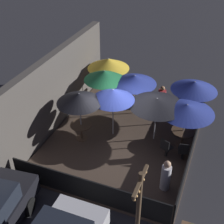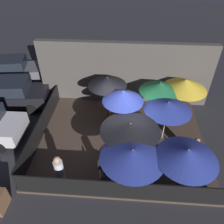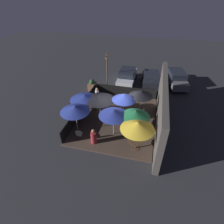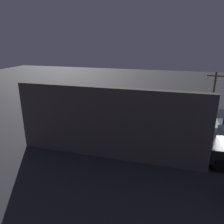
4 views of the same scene
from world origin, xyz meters
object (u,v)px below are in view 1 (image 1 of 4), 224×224
patio_umbrella_6 (105,75)px  patio_chair_1 (182,101)px  patio_umbrella_2 (187,108)px  patio_umbrella_3 (157,102)px  patio_umbrella_1 (79,98)px  dining_table_0 (109,87)px  patron_0 (162,97)px  patio_umbrella_4 (194,86)px  patron_1 (166,176)px  dining_table_2 (183,133)px  patio_umbrella_5 (135,79)px  patio_chair_2 (183,151)px  patio_umbrella_7 (113,95)px  light_post (138,218)px  patio_umbrella_0 (108,63)px  dining_table_1 (81,127)px  patio_chair_0 (166,147)px

patio_umbrella_6 → patio_chair_1: patio_umbrella_6 is taller
patio_umbrella_2 → patio_umbrella_6: 4.29m
patio_umbrella_3 → patio_umbrella_1: bearing=110.9°
dining_table_0 → patron_0: size_ratio=0.86×
patio_umbrella_4 → patio_umbrella_6: 4.12m
patron_1 → patio_umbrella_4: bearing=-80.1°
dining_table_2 → patio_umbrella_5: bearing=60.8°
patron_1 → patio_chair_2: bearing=-89.2°
patio_umbrella_4 → dining_table_2: bearing=-179.8°
patio_umbrella_7 → patron_0: (3.07, -1.43, -1.56)m
patio_umbrella_7 → dining_table_0: bearing=25.4°
patio_umbrella_3 → dining_table_0: size_ratio=2.33×
patron_0 → patio_umbrella_4: bearing=-128.9°
patio_umbrella_3 → patron_1: size_ratio=1.78×
light_post → patio_umbrella_4: bearing=-1.8°
patron_1 → patio_umbrella_0: bearing=-39.4°
patio_umbrella_6 → patron_1: bearing=-134.8°
patio_umbrella_3 → patio_chair_1: bearing=-14.0°
patio_chair_2 → patron_0: (3.62, 1.78, 0.01)m
dining_table_2 → patio_umbrella_1: bearing=106.3°
patio_umbrella_5 → patron_0: bearing=-43.8°
patio_umbrella_4 → patio_chair_1: (0.89, 0.52, -1.44)m
dining_table_1 → patio_umbrella_6: bearing=-1.4°
patio_umbrella_0 → patio_umbrella_4: bearing=-99.6°
patio_umbrella_4 → light_post: (-7.50, 0.23, -0.01)m
patio_umbrella_4 → patio_umbrella_6: patio_umbrella_4 is taller
patio_umbrella_3 → patio_umbrella_4: 2.21m
patio_umbrella_0 → patio_umbrella_3: bearing=-129.2°
patron_0 → patio_umbrella_0: bearing=83.4°
patio_umbrella_1 → dining_table_2: 4.58m
patio_chair_1 → patron_1: bearing=-6.6°
patio_umbrella_4 → patio_chair_0: size_ratio=2.32×
patio_chair_2 → patron_1: patron_1 is taller
dining_table_1 → patio_umbrella_4: bearing=-54.4°
patio_umbrella_5 → patron_0: (1.15, -1.10, -1.38)m
patio_umbrella_5 → patron_1: bearing=-148.4°
patio_umbrella_1 → patron_0: bearing=-33.9°
patio_umbrella_7 → dining_table_2: size_ratio=2.31×
patio_umbrella_3 → patron_1: bearing=-156.8°
patio_umbrella_1 → patio_umbrella_6: (2.51, -0.06, -0.16)m
patio_chair_1 → patron_1: size_ratio=0.72×
patio_umbrella_2 → patron_0: (2.64, 1.56, -1.34)m
patron_0 → patron_1: patron_1 is taller
patio_umbrella_6 → dining_table_2: bearing=-107.4°
patio_umbrella_4 → patio_umbrella_5: size_ratio=1.04×
patron_0 → dining_table_1: bearing=136.7°
patio_umbrella_7 → patron_1: 3.96m
patio_umbrella_1 → patio_umbrella_3: 3.16m
patio_umbrella_0 → patron_0: 3.17m
patio_umbrella_0 → patio_chair_0: patio_umbrella_0 is taller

